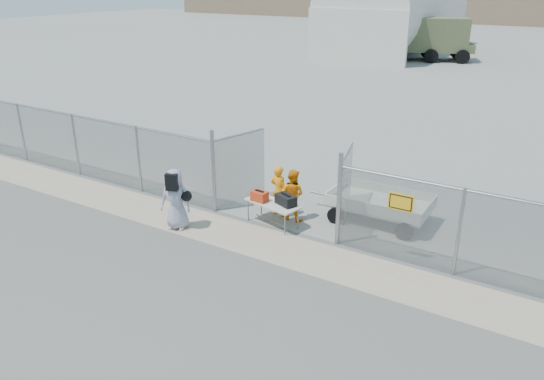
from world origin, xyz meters
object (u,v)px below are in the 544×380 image
Objects in this scene: security_worker_left at (279,191)px; security_worker_right at (292,195)px; visitor at (176,199)px; folding_table at (273,214)px; utility_trailer at (380,207)px.

security_worker_left is 1.02× the size of security_worker_right.
visitor is at bearing 42.79° from security_worker_right.
visitor is at bearing -132.31° from folding_table.
security_worker_left reaches higher than folding_table.
utility_trailer is at bearing 48.44° from folding_table.
folding_table is 3.07m from utility_trailer.
folding_table is 0.79m from security_worker_left.
visitor is at bearing 53.75° from security_worker_left.
folding_table is at bearing 14.64° from visitor.
security_worker_right is at bearing 78.55° from folding_table.
folding_table is 1.04× the size of security_worker_left.
security_worker_left is at bearing 117.51° from folding_table.
security_worker_left reaches higher than utility_trailer.
security_worker_right reaches higher than folding_table.
utility_trailer is at bearing -150.58° from security_worker_right.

